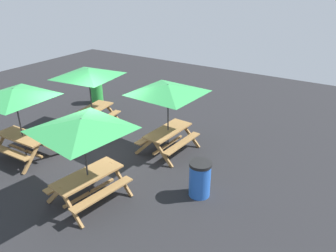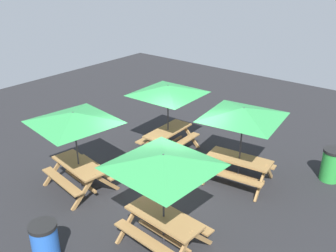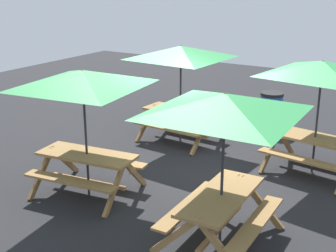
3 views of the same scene
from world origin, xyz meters
name	(u,v)px [view 1 (image 1 of 3)]	position (x,y,z in m)	size (l,w,h in m)	color
ground_plane	(99,154)	(0.00, 0.00, 0.00)	(24.00, 24.00, 0.00)	#232326
picnic_table_0	(168,94)	(1.41, -1.78, 1.99)	(2.82, 2.82, 2.34)	olive
picnic_table_1	(15,98)	(-1.37, 1.84, 1.99)	(2.83, 2.83, 2.34)	olive
picnic_table_2	(89,77)	(1.43, 1.60, 1.99)	(2.81, 2.81, 2.34)	olive
picnic_table_3	(82,131)	(-1.87, -1.48, 1.99)	(2.80, 2.80, 2.34)	olive
trash_bin_blue	(200,179)	(-0.16, -3.76, 0.49)	(0.59, 0.59, 0.98)	blue
trash_bin_green	(96,92)	(3.47, 3.36, 0.49)	(0.59, 0.59, 0.98)	green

